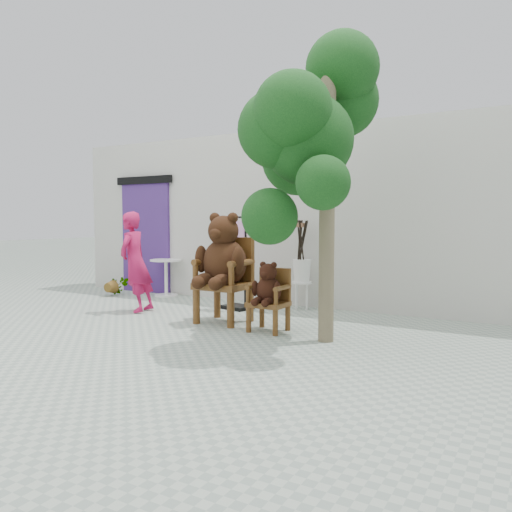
{
  "coord_description": "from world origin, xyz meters",
  "views": [
    {
      "loc": [
        3.94,
        -5.01,
        1.45
      ],
      "look_at": [
        0.45,
        1.04,
        0.95
      ],
      "focal_mm": 35.0,
      "sensor_mm": 36.0,
      "label": 1
    }
  ],
  "objects_px": {
    "chair_small": "(269,291)",
    "cafe_table": "(166,273)",
    "person": "(136,262)",
    "tree": "(308,131)",
    "stool_bucket": "(302,270)",
    "display_stand": "(237,274)",
    "chair_big": "(224,261)"
  },
  "relations": [
    {
      "from": "tree",
      "to": "chair_big",
      "type": "bearing_deg",
      "value": 167.08
    },
    {
      "from": "chair_big",
      "to": "cafe_table",
      "type": "xyz_separation_m",
      "value": [
        -2.33,
        1.51,
        -0.43
      ]
    },
    {
      "from": "chair_small",
      "to": "person",
      "type": "relative_size",
      "value": 0.58
    },
    {
      "from": "chair_big",
      "to": "cafe_table",
      "type": "distance_m",
      "value": 2.81
    },
    {
      "from": "chair_small",
      "to": "person",
      "type": "bearing_deg",
      "value": 175.89
    },
    {
      "from": "chair_small",
      "to": "cafe_table",
      "type": "relative_size",
      "value": 1.3
    },
    {
      "from": "chair_big",
      "to": "chair_small",
      "type": "relative_size",
      "value": 1.71
    },
    {
      "from": "chair_big",
      "to": "display_stand",
      "type": "relative_size",
      "value": 1.03
    },
    {
      "from": "chair_small",
      "to": "display_stand",
      "type": "bearing_deg",
      "value": 136.21
    },
    {
      "from": "display_stand",
      "to": "stool_bucket",
      "type": "bearing_deg",
      "value": 41.02
    },
    {
      "from": "chair_small",
      "to": "display_stand",
      "type": "height_order",
      "value": "display_stand"
    },
    {
      "from": "chair_small",
      "to": "person",
      "type": "distance_m",
      "value": 2.52
    },
    {
      "from": "chair_big",
      "to": "cafe_table",
      "type": "height_order",
      "value": "chair_big"
    },
    {
      "from": "chair_small",
      "to": "stool_bucket",
      "type": "height_order",
      "value": "stool_bucket"
    },
    {
      "from": "person",
      "to": "display_stand",
      "type": "distance_m",
      "value": 1.63
    },
    {
      "from": "chair_big",
      "to": "stool_bucket",
      "type": "relative_size",
      "value": 1.07
    },
    {
      "from": "cafe_table",
      "to": "tree",
      "type": "relative_size",
      "value": 0.19
    },
    {
      "from": "display_stand",
      "to": "tree",
      "type": "distance_m",
      "value": 2.97
    },
    {
      "from": "chair_big",
      "to": "tree",
      "type": "height_order",
      "value": "tree"
    },
    {
      "from": "chair_big",
      "to": "tree",
      "type": "relative_size",
      "value": 0.42
    },
    {
      "from": "person",
      "to": "stool_bucket",
      "type": "height_order",
      "value": "person"
    },
    {
      "from": "chair_small",
      "to": "cafe_table",
      "type": "xyz_separation_m",
      "value": [
        -3.16,
        1.69,
        -0.09
      ]
    },
    {
      "from": "chair_big",
      "to": "stool_bucket",
      "type": "xyz_separation_m",
      "value": [
        0.52,
        1.51,
        -0.23
      ]
    },
    {
      "from": "chair_big",
      "to": "person",
      "type": "bearing_deg",
      "value": -179.94
    },
    {
      "from": "cafe_table",
      "to": "display_stand",
      "type": "distance_m",
      "value": 2.0
    },
    {
      "from": "cafe_table",
      "to": "person",
      "type": "bearing_deg",
      "value": -66.43
    },
    {
      "from": "chair_big",
      "to": "cafe_table",
      "type": "relative_size",
      "value": 2.21
    },
    {
      "from": "chair_small",
      "to": "stool_bucket",
      "type": "distance_m",
      "value": 1.72
    },
    {
      "from": "stool_bucket",
      "to": "tree",
      "type": "relative_size",
      "value": 0.39
    },
    {
      "from": "cafe_table",
      "to": "tree",
      "type": "height_order",
      "value": "tree"
    },
    {
      "from": "person",
      "to": "stool_bucket",
      "type": "xyz_separation_m",
      "value": [
        2.19,
        1.51,
        -0.15
      ]
    },
    {
      "from": "display_stand",
      "to": "stool_bucket",
      "type": "xyz_separation_m",
      "value": [
        0.92,
        0.51,
        0.06
      ]
    }
  ]
}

